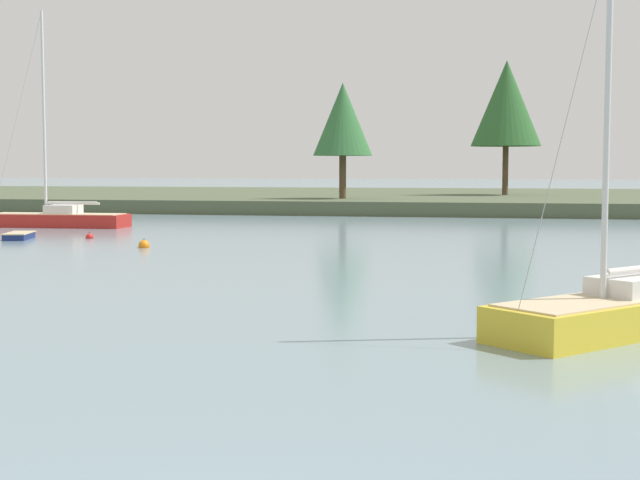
{
  "coord_description": "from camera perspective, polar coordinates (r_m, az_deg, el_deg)",
  "views": [
    {
      "loc": [
        2.72,
        -5.84,
        3.56
      ],
      "look_at": [
        -4.79,
        31.29,
        0.55
      ],
      "focal_mm": 51.88,
      "sensor_mm": 36.0,
      "label": 1
    }
  ],
  "objects": [
    {
      "name": "far_shore_bank",
      "position": [
        87.88,
        9.67,
        2.5
      ],
      "size": [
        237.54,
        44.63,
        1.05
      ],
      "primitive_type": "cube",
      "color": "#4C563D",
      "rests_on": "ground"
    },
    {
      "name": "sailboat_yellow",
      "position": [
        20.94,
        17.89,
        -4.91
      ],
      "size": [
        5.86,
        6.2,
        8.77
      ],
      "color": "gold",
      "rests_on": "ground"
    },
    {
      "name": "dinghy_navy",
      "position": [
        47.91,
        -18.08,
        0.19
      ],
      "size": [
        1.78,
        2.77,
        0.46
      ],
      "color": "navy",
      "rests_on": "ground"
    },
    {
      "name": "sailboat_red",
      "position": [
        56.99,
        -15.9,
        1.05
      ],
      "size": [
        8.49,
        2.62,
        13.2
      ],
      "color": "#B2231E",
      "rests_on": "ground"
    },
    {
      "name": "mooring_buoy_red",
      "position": [
        47.36,
        -14.03,
        0.18
      ],
      "size": [
        0.38,
        0.38,
        0.44
      ],
      "color": "red",
      "rests_on": "ground"
    },
    {
      "name": "mooring_buoy_orange",
      "position": [
        41.5,
        -10.81,
        -0.34
      ],
      "size": [
        0.5,
        0.5,
        0.56
      ],
      "color": "orange",
      "rests_on": "ground"
    },
    {
      "name": "shore_tree_inland_a",
      "position": [
        73.34,
        1.41,
        7.43
      ],
      "size": [
        4.68,
        4.68,
        9.12
      ],
      "color": "brown",
      "rests_on": "far_shore_bank"
    },
    {
      "name": "shore_tree_right",
      "position": [
        84.51,
        11.42,
        8.26
      ],
      "size": [
        6.21,
        6.21,
        11.95
      ],
      "color": "brown",
      "rests_on": "far_shore_bank"
    }
  ]
}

